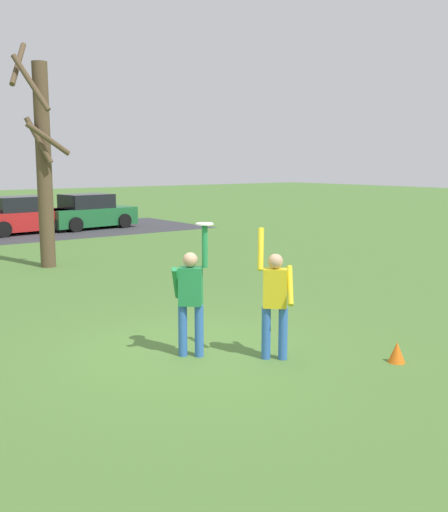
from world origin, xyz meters
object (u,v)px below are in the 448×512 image
field_cone_orange (397,352)px  parked_car_red (22,216)px  parked_car_green (89,213)px  person_catcher (191,295)px  person_defender (275,297)px  frisbee_disc (205,224)px  bare_tree_tall (43,159)px

field_cone_orange → parked_car_red: bearing=86.6°
parked_car_red → parked_car_green: same height
person_catcher → person_defender: (0.95, -0.90, -0.00)m
parked_car_green → field_cone_orange: parked_car_green is taller
person_defender → frisbee_disc: bearing=0.0°
frisbee_disc → parked_car_green: 19.43m
field_cone_orange → parked_car_green: bearing=77.9°
frisbee_disc → parked_car_red: size_ratio=0.06×
person_defender → parked_car_green: (5.70, 19.01, -0.25)m
bare_tree_tall → parked_car_green: bearing=58.6°
person_catcher → parked_car_green: bearing=113.3°
frisbee_disc → parked_car_green: size_ratio=0.06×
person_defender → frisbee_disc: size_ratio=7.67×
parked_car_red → parked_car_green: 3.11m
person_catcher → parked_car_red: bearing=122.4°
person_catcher → field_cone_orange: (2.32, -2.15, -0.82)m
frisbee_disc → parked_car_red: 18.62m
parked_car_red → field_cone_orange: bearing=-99.4°
frisbee_disc → person_defender: bearing=-43.5°
person_defender → parked_car_green: bearing=-63.2°
field_cone_orange → frisbee_disc: bearing=137.2°
person_catcher → bare_tree_tall: bearing=125.8°
person_catcher → parked_car_red: 18.45m
bare_tree_tall → person_catcher: bearing=-97.6°
parked_car_green → field_cone_orange: (-4.33, -20.27, -0.57)m
parked_car_red → field_cone_orange: 20.30m
person_defender → field_cone_orange: bearing=-179.0°
parked_car_green → bare_tree_tall: size_ratio=0.67×
person_catcher → field_cone_orange: 3.27m
frisbee_disc → parked_car_green: frisbee_disc is taller
parked_car_green → bare_tree_tall: 10.65m
person_defender → field_cone_orange: 2.03m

